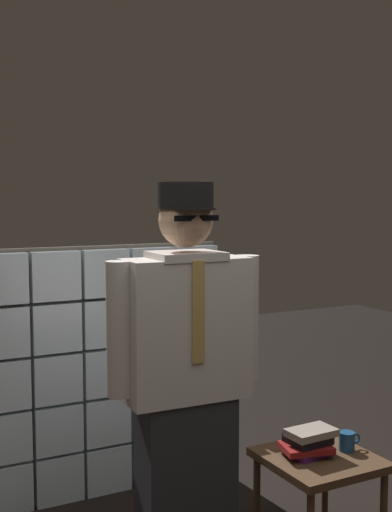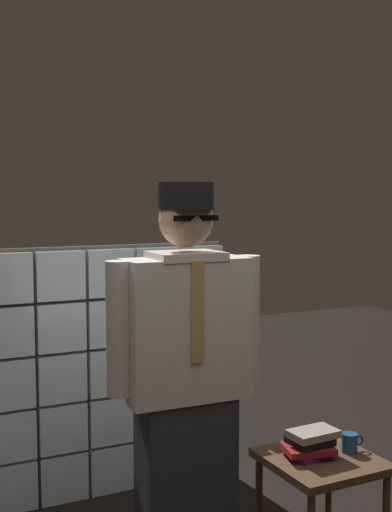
# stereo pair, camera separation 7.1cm
# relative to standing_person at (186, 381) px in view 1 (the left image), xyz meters

# --- Properties ---
(glass_block_wall) EXTENTS (1.50, 0.10, 1.50)m
(glass_block_wall) POSITION_rel_standing_person_xyz_m (0.02, 1.09, -0.22)
(glass_block_wall) COLOR silver
(glass_block_wall) RESTS_ON ground
(standing_person) EXTENTS (0.73, 0.31, 1.83)m
(standing_person) POSITION_rel_standing_person_xyz_m (0.00, 0.00, 0.00)
(standing_person) COLOR #28282D
(standing_person) RESTS_ON ground
(side_table) EXTENTS (0.52, 0.52, 0.50)m
(side_table) POSITION_rel_standing_person_xyz_m (0.71, -0.05, -0.52)
(side_table) COLOR #513823
(side_table) RESTS_ON ground
(book_stack) EXTENTS (0.28, 0.23, 0.14)m
(book_stack) POSITION_rel_standing_person_xyz_m (0.67, -0.02, -0.39)
(book_stack) COLOR #591E66
(book_stack) RESTS_ON side_table
(coffee_mug) EXTENTS (0.13, 0.08, 0.09)m
(coffee_mug) POSITION_rel_standing_person_xyz_m (0.88, -0.06, -0.41)
(coffee_mug) COLOR navy
(coffee_mug) RESTS_ON side_table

